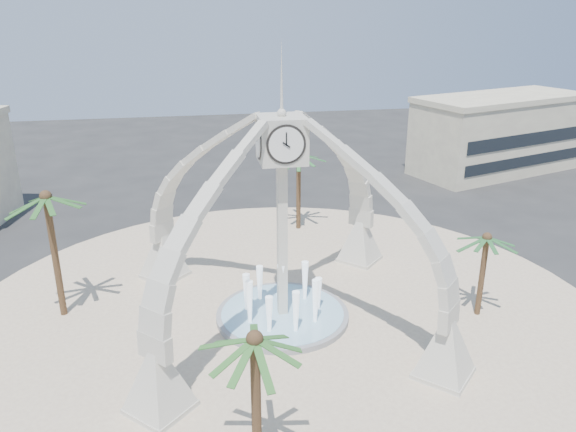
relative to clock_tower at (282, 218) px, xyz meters
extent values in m
plane|color=#282828|center=(0.00, 0.00, -6.49)|extent=(140.00, 140.00, 0.00)
cylinder|color=beige|center=(0.00, 0.00, -6.46)|extent=(40.00, 40.00, 0.06)
cube|color=beige|center=(0.00, 0.00, -1.59)|extent=(0.55, 0.55, 9.80)
cube|color=beige|center=(0.00, 0.00, 4.56)|extent=(2.50, 2.50, 2.50)
cone|color=beige|center=(0.00, 0.00, 7.81)|extent=(0.20, 0.20, 4.00)
cylinder|color=white|center=(0.00, -1.29, 4.56)|extent=(1.84, 0.04, 1.84)
pyramid|color=beige|center=(7.07, 7.07, -4.89)|extent=(3.80, 3.80, 3.20)
pyramid|color=beige|center=(-7.07, 7.07, -4.89)|extent=(3.80, 3.80, 3.20)
pyramid|color=beige|center=(-7.07, -7.07, -4.89)|extent=(3.80, 3.80, 3.20)
pyramid|color=beige|center=(7.07, -7.07, -4.89)|extent=(3.80, 3.80, 3.20)
cylinder|color=gray|center=(0.00, 0.00, -6.29)|extent=(8.00, 8.00, 0.40)
cylinder|color=#96C7DF|center=(0.00, 0.00, -6.07)|extent=(7.40, 7.40, 0.04)
cone|color=white|center=(0.00, 0.00, -4.47)|extent=(0.60, 0.60, 3.20)
cube|color=beige|center=(30.00, 28.00, -2.49)|extent=(21.49, 13.79, 8.00)
cube|color=beige|center=(30.00, 28.00, 1.81)|extent=(21.87, 14.17, 0.60)
cylinder|color=brown|center=(11.83, -1.76, -3.87)|extent=(0.34, 0.34, 5.24)
cylinder|color=brown|center=(-13.10, 2.93, -2.60)|extent=(0.41, 0.41, 7.77)
cylinder|color=brown|center=(3.93, 14.29, -3.19)|extent=(0.38, 0.38, 6.60)
cylinder|color=brown|center=(-3.11, -11.59, -3.31)|extent=(0.40, 0.40, 6.37)
camera|label=1|loc=(-5.20, -29.26, 11.21)|focal=35.00mm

